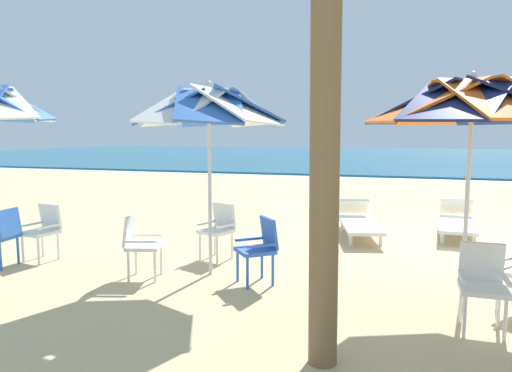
{
  "coord_description": "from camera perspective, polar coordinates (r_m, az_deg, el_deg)",
  "views": [
    {
      "loc": [
        -1.67,
        -8.87,
        1.97
      ],
      "look_at": [
        -4.11,
        -0.73,
        1.0
      ],
      "focal_mm": 33.21,
      "sensor_mm": 36.0,
      "label": 1
    }
  ],
  "objects": [
    {
      "name": "plastic_chair_2",
      "position": [
        6.21,
        0.46,
        -7.22
      ],
      "size": [
        0.63,
        0.63,
        0.87
      ],
      "color": "blue",
      "rests_on": "ground"
    },
    {
      "name": "beach_umbrella_1",
      "position": [
        6.47,
        -5.7,
        9.23
      ],
      "size": [
        2.14,
        2.14,
        2.65
      ],
      "color": "silver",
      "rests_on": "ground"
    },
    {
      "name": "surf_foam",
      "position": [
        20.84,
        21.2,
        0.68
      ],
      "size": [
        80.0,
        0.7,
        0.01
      ],
      "primitive_type": "cube",
      "color": "white",
      "rests_on": "ground"
    },
    {
      "name": "plastic_chair_1",
      "position": [
        5.3,
        25.62,
        -10.3
      ],
      "size": [
        0.45,
        0.47,
        0.87
      ],
      "color": "white",
      "rests_on": "ground"
    },
    {
      "name": "plastic_chair_5",
      "position": [
        8.02,
        -24.22,
        -4.65
      ],
      "size": [
        0.51,
        0.54,
        0.87
      ],
      "color": "white",
      "rests_on": "ground"
    },
    {
      "name": "beach_umbrella_0",
      "position": [
        5.91,
        24.56,
        8.99
      ],
      "size": [
        2.35,
        2.35,
        2.65
      ],
      "color": "silver",
      "rests_on": "ground"
    },
    {
      "name": "sun_lounger_2",
      "position": [
        9.25,
        12.25,
        -4.15
      ],
      "size": [
        1.09,
        2.23,
        0.62
      ],
      "color": "white",
      "rests_on": "ground"
    },
    {
      "name": "plastic_chair_7",
      "position": [
        7.87,
        -28.27,
        -5.07
      ],
      "size": [
        0.49,
        0.47,
        0.87
      ],
      "color": "blue",
      "rests_on": "ground"
    },
    {
      "name": "sea",
      "position": [
        39.07,
        19.15,
        3.36
      ],
      "size": [
        80.0,
        36.0,
        0.1
      ],
      "primitive_type": "cube",
      "color": "#19607F",
      "rests_on": "ground"
    },
    {
      "name": "plastic_chair_3",
      "position": [
        7.44,
        -4.51,
        -4.93
      ],
      "size": [
        0.56,
        0.58,
        0.87
      ],
      "color": "white",
      "rests_on": "ground"
    },
    {
      "name": "sun_lounger_1",
      "position": [
        9.84,
        23.05,
        -3.89
      ],
      "size": [
        0.8,
        2.19,
        0.62
      ],
      "color": "white",
      "rests_on": "ground"
    },
    {
      "name": "ground_plane",
      "position": [
        9.24,
        26.85,
        -6.51
      ],
      "size": [
        80.0,
        80.0,
        0.0
      ],
      "primitive_type": "plane",
      "color": "#D3B784"
    },
    {
      "name": "plastic_chair_4",
      "position": [
        6.61,
        -13.85,
        -6.57
      ],
      "size": [
        0.56,
        0.54,
        0.87
      ],
      "color": "white",
      "rests_on": "ground"
    }
  ]
}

